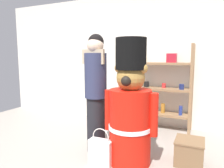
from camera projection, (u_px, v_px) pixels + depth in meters
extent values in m
cube|color=silver|center=(134.00, 60.00, 4.26)|extent=(6.40, 0.12, 2.60)
cube|color=#93704C|center=(120.00, 86.00, 4.05)|extent=(0.05, 0.05, 1.58)
cube|color=#93704C|center=(191.00, 90.00, 3.52)|extent=(0.05, 0.05, 1.58)
cube|color=#93704C|center=(125.00, 84.00, 4.32)|extent=(0.05, 0.05, 1.58)
cube|color=#93704C|center=(192.00, 88.00, 3.80)|extent=(0.05, 0.05, 1.58)
cube|color=#93704C|center=(154.00, 113.00, 3.99)|extent=(1.30, 0.30, 0.04)
cube|color=#93704C|center=(155.00, 89.00, 3.93)|extent=(1.30, 0.30, 0.04)
cube|color=#93704C|center=(155.00, 63.00, 3.87)|extent=(1.30, 0.30, 0.04)
cylinder|color=green|center=(131.00, 83.00, 4.15)|extent=(0.09, 0.09, 0.11)
cylinder|color=black|center=(146.00, 84.00, 3.99)|extent=(0.10, 0.10, 0.10)
cylinder|color=red|center=(164.00, 86.00, 3.89)|extent=(0.07, 0.07, 0.09)
cylinder|color=navy|center=(182.00, 87.00, 3.69)|extent=(0.09, 0.09, 0.10)
cylinder|color=silver|center=(130.00, 104.00, 4.16)|extent=(0.08, 0.08, 0.22)
cylinder|color=#596B33|center=(146.00, 106.00, 4.06)|extent=(0.06, 0.06, 0.21)
cylinder|color=#B27226|center=(163.00, 108.00, 3.92)|extent=(0.07, 0.07, 0.18)
cylinder|color=navy|center=(181.00, 111.00, 3.75)|extent=(0.06, 0.06, 0.17)
cube|color=gold|center=(140.00, 59.00, 3.98)|extent=(0.18, 0.14, 0.11)
cube|color=#B21E2D|center=(172.00, 58.00, 3.74)|extent=(0.17, 0.14, 0.16)
cylinder|color=red|center=(130.00, 127.00, 2.62)|extent=(0.52, 0.52, 0.95)
cylinder|color=white|center=(130.00, 127.00, 2.62)|extent=(0.55, 0.55, 0.05)
sphere|color=#A67C3A|center=(131.00, 78.00, 2.54)|extent=(0.35, 0.35, 0.35)
sphere|color=#A67C3A|center=(119.00, 68.00, 2.58)|extent=(0.12, 0.12, 0.12)
sphere|color=#A67C3A|center=(143.00, 69.00, 2.46)|extent=(0.12, 0.12, 0.12)
cylinder|color=black|center=(131.00, 54.00, 2.50)|extent=(0.37, 0.37, 0.38)
cylinder|color=red|center=(109.00, 110.00, 2.71)|extent=(0.11, 0.11, 0.52)
cylinder|color=red|center=(154.00, 115.00, 2.47)|extent=(0.11, 0.11, 0.52)
sphere|color=black|center=(126.00, 81.00, 2.40)|extent=(0.12, 0.12, 0.12)
cylinder|color=black|center=(96.00, 124.00, 2.97)|extent=(0.26, 0.26, 0.79)
cylinder|color=#2D3351|center=(96.00, 76.00, 2.88)|extent=(0.31, 0.31, 0.62)
sphere|color=beige|center=(95.00, 46.00, 2.83)|extent=(0.23, 0.23, 0.23)
cube|color=tan|center=(93.00, 57.00, 2.79)|extent=(0.32, 0.04, 0.20)
sphere|color=black|center=(96.00, 42.00, 2.84)|extent=(0.22, 0.22, 0.22)
cube|color=silver|center=(101.00, 152.00, 2.60)|extent=(0.30, 0.14, 0.33)
torus|color=silver|center=(101.00, 137.00, 2.57)|extent=(0.22, 0.01, 0.22)
cube|color=brown|center=(189.00, 152.00, 2.63)|extent=(0.34, 0.36, 0.30)
cube|color=brown|center=(190.00, 141.00, 2.61)|extent=(0.35, 0.37, 0.02)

